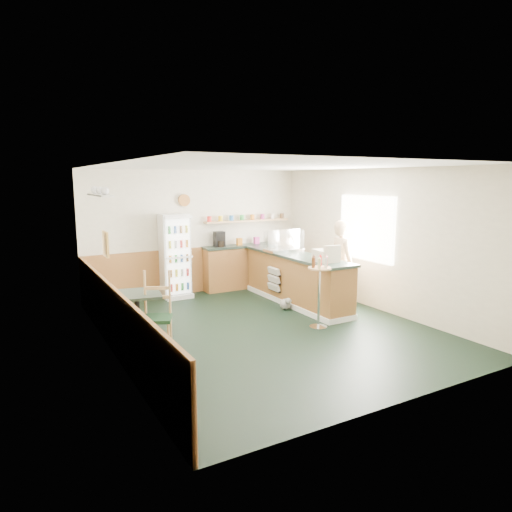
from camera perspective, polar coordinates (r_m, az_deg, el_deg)
ground at (r=7.82m, az=1.21°, el=-9.02°), size 6.00×6.00×0.00m
room_envelope at (r=8.01m, az=-2.82°, el=2.61°), size 5.04×6.02×2.72m
service_counter at (r=9.27m, az=5.03°, el=-3.14°), size 0.68×3.01×1.01m
back_counter at (r=10.62m, az=-0.95°, el=-1.00°), size 2.24×0.42×1.69m
drinks_fridge at (r=9.79m, az=-10.05°, el=-0.02°), size 0.59×0.52×1.78m
display_case at (r=9.52m, az=3.51°, el=1.92°), size 0.78×0.41×0.44m
cash_register at (r=8.40m, az=8.74°, el=0.04°), size 0.42×0.44×0.22m
shopkeeper at (r=9.17m, az=10.69°, el=-0.89°), size 0.48×0.62×1.71m
condiment_stand at (r=7.72m, az=7.91°, el=-3.30°), size 0.39×0.39×1.22m
newspaper_rack at (r=9.31m, az=2.25°, el=-2.96°), size 0.09×0.41×0.49m
cafe_table at (r=7.28m, az=-14.64°, el=-6.25°), size 0.83×0.83×0.78m
cafe_chair at (r=7.01m, az=-12.57°, el=-6.34°), size 0.56×0.57×1.15m
dog_doorstop at (r=8.88m, az=3.74°, el=-5.97°), size 0.21×0.27×0.25m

